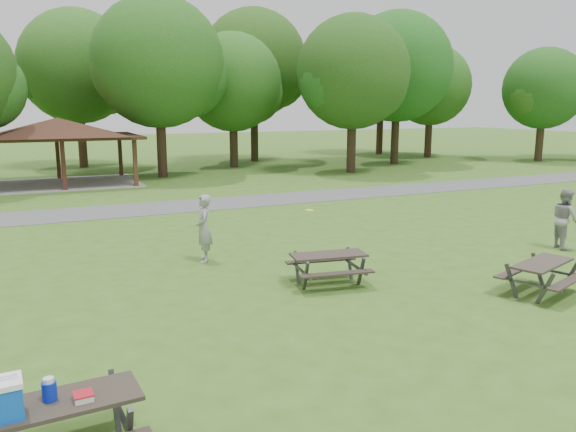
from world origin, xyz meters
The scene contains 18 objects.
ground centered at (0.00, 0.00, 0.00)m, with size 160.00×160.00×0.00m, color #365E1A.
asphalt_path centered at (0.00, 14.00, 0.01)m, with size 120.00×3.20×0.02m, color #4E4E50.
pavilion centered at (-4.00, 24.00, 3.06)m, with size 8.60×7.01×3.76m.
tree_row_e centered at (2.10, 25.03, 6.78)m, with size 8.40×8.00×11.02m.
tree_row_f centered at (8.09, 28.53, 5.84)m, with size 7.35×7.00×9.55m.
tree_row_g centered at (14.09, 22.03, 6.33)m, with size 7.77×7.40×10.25m.
tree_row_h centered at (20.10, 25.53, 7.03)m, with size 8.61×8.20×11.37m.
tree_row_i centered at (26.08, 29.03, 5.91)m, with size 7.14×6.80×9.52m.
tree_row_j centered at (32.08, 22.53, 5.56)m, with size 6.72×6.40×8.96m.
tree_deep_b centered at (-1.90, 33.03, 6.89)m, with size 8.40×8.00×11.13m.
tree_deep_c centered at (11.10, 32.03, 7.44)m, with size 8.82×8.40×11.90m.
tree_deep_d centered at (24.10, 33.53, 7.03)m, with size 8.40×8.00×11.27m.
picnic_table_near centered at (-5.78, -3.46, 0.80)m, with size 2.11×1.73×1.40m.
picnic_table_middle centered at (0.97, 1.51, 0.60)m, with size 2.08×1.78×0.81m.
picnic_table_far centered at (5.20, -1.28, 0.60)m, with size 2.24×2.01×0.81m.
frisbee_in_flight centered at (1.67, 3.96, 1.42)m, with size 0.32×0.32×0.02m.
frisbee_thrower centered at (-1.26, 4.86, 0.97)m, with size 0.71×0.47×1.94m, color gray.
frisbee_catcher centered at (9.44, 1.59, 0.94)m, with size 0.92×0.71×1.89m, color gray.
Camera 1 is at (-5.65, -10.35, 4.42)m, focal length 35.00 mm.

